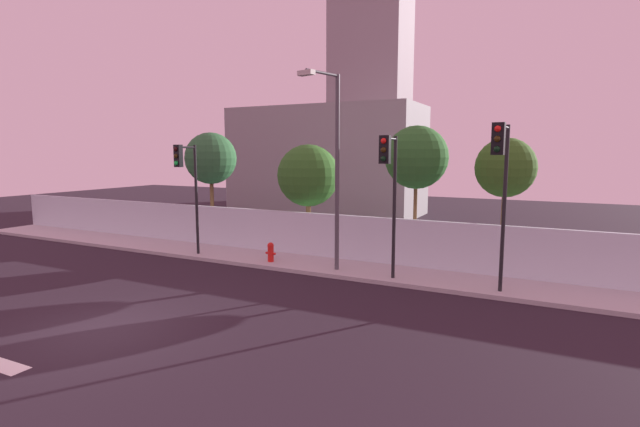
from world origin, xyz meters
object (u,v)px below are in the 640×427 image
at_px(traffic_light_left, 389,177).
at_px(traffic_light_right, 501,173).
at_px(traffic_light_center, 187,176).
at_px(roadside_tree_rightmost, 505,168).
at_px(fire_hydrant, 271,251).
at_px(street_lamp_curbside, 333,157).
at_px(roadside_tree_midleft, 308,176).
at_px(roadside_tree_leftmost, 211,159).
at_px(roadside_tree_midright, 416,158).

xyz_separation_m(traffic_light_left, traffic_light_right, (3.46, -0.16, 0.21)).
height_order(traffic_light_center, roadside_tree_rightmost, roadside_tree_rightmost).
bearing_deg(traffic_light_left, fire_hydrant, 172.78).
height_order(street_lamp_curbside, roadside_tree_midleft, street_lamp_curbside).
bearing_deg(fire_hydrant, roadside_tree_leftmost, 150.74).
xyz_separation_m(fire_hydrant, roadside_tree_leftmost, (-5.42, 3.04, 3.60)).
distance_m(traffic_light_left, roadside_tree_midleft, 6.22).
relative_size(traffic_light_right, roadside_tree_rightmost, 1.03).
xyz_separation_m(traffic_light_right, roadside_tree_leftmost, (-13.97, 3.84, 0.27)).
height_order(traffic_light_center, roadside_tree_midright, roadside_tree_midright).
bearing_deg(traffic_light_center, fire_hydrant, 9.65).
height_order(roadside_tree_leftmost, roadside_tree_midright, roadside_tree_midright).
xyz_separation_m(roadside_tree_leftmost, roadside_tree_rightmost, (13.72, -0.00, -0.26)).
bearing_deg(traffic_light_right, traffic_light_left, 177.38).
relative_size(street_lamp_curbside, roadside_tree_midleft, 1.46).
distance_m(street_lamp_curbside, roadside_tree_leftmost, 8.84).
xyz_separation_m(traffic_light_center, street_lamp_curbside, (6.48, 0.45, 0.77)).
xyz_separation_m(fire_hydrant, roadside_tree_midleft, (0.07, 3.04, 2.87)).
bearing_deg(fire_hydrant, street_lamp_curbside, -3.48).
distance_m(traffic_light_center, fire_hydrant, 4.75).
relative_size(fire_hydrant, roadside_tree_midleft, 0.16).
bearing_deg(traffic_light_right, traffic_light_center, 179.16).
distance_m(street_lamp_curbside, roadside_tree_midleft, 4.31).
xyz_separation_m(traffic_light_right, fire_hydrant, (-8.54, 0.80, -3.32)).
relative_size(traffic_light_left, roadside_tree_midright, 0.88).
distance_m(street_lamp_curbside, fire_hydrant, 4.68).
bearing_deg(traffic_light_center, roadside_tree_leftmost, 115.67).
bearing_deg(roadside_tree_leftmost, traffic_light_right, -15.37).
xyz_separation_m(traffic_light_right, roadside_tree_midright, (-3.58, 3.84, 0.38)).
xyz_separation_m(street_lamp_curbside, fire_hydrant, (-2.82, 0.17, -3.73)).
bearing_deg(fire_hydrant, traffic_light_right, -5.37).
distance_m(fire_hydrant, roadside_tree_midleft, 4.18).
xyz_separation_m(traffic_light_center, roadside_tree_midright, (8.63, 3.66, 0.75)).
distance_m(roadside_tree_leftmost, roadside_tree_midleft, 5.55).
bearing_deg(traffic_light_right, roadside_tree_rightmost, 93.74).
bearing_deg(traffic_light_right, roadside_tree_midleft, 155.61).
xyz_separation_m(traffic_light_left, street_lamp_curbside, (-2.27, 0.47, 0.62)).
distance_m(fire_hydrant, roadside_tree_leftmost, 7.18).
relative_size(traffic_light_center, roadside_tree_midright, 0.84).
bearing_deg(roadside_tree_leftmost, roadside_tree_rightmost, -0.00).
distance_m(roadside_tree_midleft, roadside_tree_rightmost, 8.23).
xyz_separation_m(street_lamp_curbside, roadside_tree_midleft, (-2.74, 3.21, -0.86)).
bearing_deg(roadside_tree_midright, roadside_tree_leftmost, 180.00).
bearing_deg(traffic_light_left, traffic_light_right, -2.62).
bearing_deg(traffic_light_left, roadside_tree_midleft, 143.68).
bearing_deg(roadside_tree_midright, traffic_light_center, -157.01).
xyz_separation_m(roadside_tree_leftmost, roadside_tree_midleft, (5.50, -0.00, -0.73)).
bearing_deg(fire_hydrant, roadside_tree_midleft, 88.59).
height_order(traffic_light_center, roadside_tree_leftmost, roadside_tree_leftmost).
distance_m(traffic_light_center, roadside_tree_midright, 9.40).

